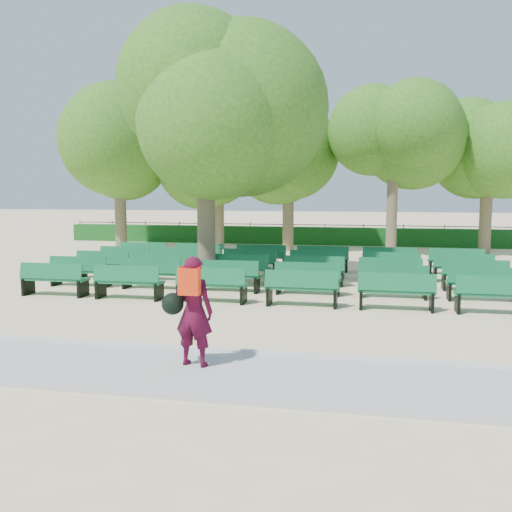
# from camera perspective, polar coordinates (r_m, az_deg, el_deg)

# --- Properties ---
(ground) EXTENTS (120.00, 120.00, 0.00)m
(ground) POSITION_cam_1_polar(r_m,az_deg,el_deg) (16.14, -1.06, -3.44)
(ground) COLOR beige
(paving) EXTENTS (30.00, 2.20, 0.06)m
(paving) POSITION_cam_1_polar(r_m,az_deg,el_deg) (9.26, -11.44, -11.03)
(paving) COLOR #B8B7B3
(paving) RESTS_ON ground
(curb) EXTENTS (30.00, 0.12, 0.10)m
(curb) POSITION_cam_1_polar(r_m,az_deg,el_deg) (10.28, -8.89, -9.08)
(curb) COLOR silver
(curb) RESTS_ON ground
(hedge) EXTENTS (26.00, 0.70, 0.90)m
(hedge) POSITION_cam_1_polar(r_m,az_deg,el_deg) (29.81, 4.90, 2.03)
(hedge) COLOR #15531C
(hedge) RESTS_ON ground
(fence) EXTENTS (26.00, 0.10, 1.02)m
(fence) POSITION_cam_1_polar(r_m,az_deg,el_deg) (30.24, 4.99, 1.24)
(fence) COLOR black
(fence) RESTS_ON ground
(tree_line) EXTENTS (21.80, 6.80, 7.04)m
(tree_line) POSITION_cam_1_polar(r_m,az_deg,el_deg) (25.90, 3.84, 0.35)
(tree_line) COLOR #3C741F
(tree_line) RESTS_ON ground
(bench_array) EXTENTS (1.79, 0.58, 1.12)m
(bench_array) POSITION_cam_1_polar(r_m,az_deg,el_deg) (17.18, 2.13, -2.52)
(bench_array) COLOR #116336
(bench_array) RESTS_ON ground
(tree_among) EXTENTS (5.45, 5.45, 7.58)m
(tree_among) POSITION_cam_1_polar(r_m,az_deg,el_deg) (17.12, -5.12, 14.24)
(tree_among) COLOR brown
(tree_among) RESTS_ON ground
(person) EXTENTS (0.84, 0.53, 1.74)m
(person) POSITION_cam_1_polar(r_m,az_deg,el_deg) (9.00, -6.43, -5.33)
(person) COLOR #460A22
(person) RESTS_ON ground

